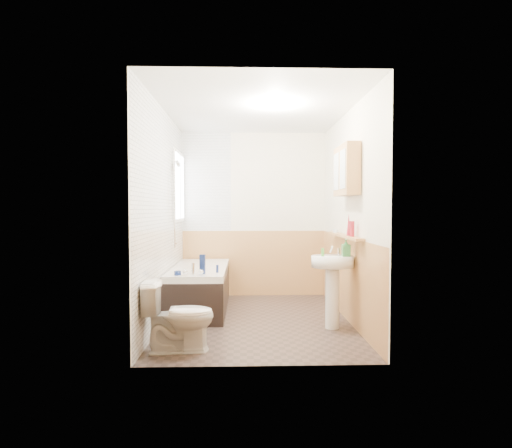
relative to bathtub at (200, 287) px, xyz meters
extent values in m
plane|color=#312622|center=(0.73, -0.53, -0.30)|extent=(2.80, 2.80, 0.00)
plane|color=white|center=(0.73, -0.53, 2.20)|extent=(2.80, 2.80, 0.00)
cube|color=#F4E9C9|center=(0.73, 0.88, 0.95)|extent=(2.20, 0.02, 2.50)
cube|color=#F4E9C9|center=(0.73, -1.94, 0.95)|extent=(2.20, 0.02, 2.50)
cube|color=#F4E9C9|center=(-0.38, -0.53, 0.95)|extent=(0.02, 2.80, 2.50)
cube|color=#F4E9C9|center=(1.84, -0.53, 0.95)|extent=(0.02, 2.80, 2.50)
cube|color=tan|center=(1.82, -0.53, 0.20)|extent=(0.01, 2.80, 1.00)
cube|color=tan|center=(0.73, -1.92, 0.20)|extent=(2.20, 0.01, 1.00)
cube|color=tan|center=(0.73, 0.86, 0.20)|extent=(2.20, 0.01, 1.00)
cube|color=white|center=(-0.36, -0.53, 0.95)|extent=(0.01, 2.80, 2.50)
cube|color=white|center=(0.01, 0.85, 1.45)|extent=(0.75, 0.01, 1.50)
cube|color=white|center=(-0.33, 0.42, 1.35)|extent=(0.03, 0.79, 0.99)
cube|color=white|center=(-0.32, 0.42, 1.35)|extent=(0.01, 0.70, 0.90)
cube|color=white|center=(-0.32, 0.42, 1.35)|extent=(0.01, 0.04, 0.90)
cube|color=black|center=(0.00, 0.00, -0.05)|extent=(0.70, 1.62, 0.49)
cube|color=white|center=(0.00, 0.00, 0.24)|extent=(0.70, 1.62, 0.08)
cube|color=white|center=(0.00, 0.00, 0.23)|extent=(0.56, 1.48, 0.04)
cylinder|color=silver|center=(0.00, -0.71, 0.35)|extent=(0.04, 0.04, 0.14)
sphere|color=silver|center=(-0.09, -0.71, 0.32)|extent=(0.06, 0.06, 0.06)
sphere|color=silver|center=(0.09, -0.71, 0.32)|extent=(0.06, 0.06, 0.06)
cylinder|color=silver|center=(-0.32, -0.07, 1.19)|extent=(0.02, 0.02, 1.31)
cylinder|color=silver|center=(-0.32, -0.07, 0.59)|extent=(0.05, 0.05, 0.02)
cylinder|color=silver|center=(-0.32, -0.07, 1.79)|extent=(0.05, 0.05, 0.02)
cylinder|color=silver|center=(-0.27, -0.07, 1.62)|extent=(0.07, 0.09, 0.09)
imported|color=white|center=(-0.03, -1.53, 0.03)|extent=(0.69, 0.42, 0.65)
cylinder|color=white|center=(1.57, -0.87, 0.03)|extent=(0.16, 0.16, 0.66)
ellipsoid|color=white|center=(1.57, -0.87, 0.45)|extent=(0.47, 0.38, 0.13)
cylinder|color=silver|center=(1.48, -0.78, 0.55)|extent=(0.03, 0.03, 0.08)
cylinder|color=silver|center=(1.66, -0.78, 0.55)|extent=(0.03, 0.03, 0.08)
cylinder|color=silver|center=(1.57, -0.79, 0.58)|extent=(0.02, 0.11, 0.09)
cube|color=tan|center=(1.77, -0.58, 0.72)|extent=(0.10, 1.34, 0.03)
cube|color=tan|center=(1.75, -0.76, 1.47)|extent=(0.15, 0.63, 0.57)
cube|color=silver|center=(1.67, -0.91, 1.47)|extent=(0.01, 0.24, 0.43)
cube|color=silver|center=(1.67, -0.60, 1.47)|extent=(0.01, 0.24, 0.43)
cylinder|color=maroon|center=(1.77, -0.92, 0.82)|extent=(0.06, 0.06, 0.17)
cone|color=maroon|center=(1.77, -0.78, 0.86)|extent=(0.06, 0.06, 0.25)
cylinder|color=silver|center=(1.77, -0.15, 0.75)|extent=(0.07, 0.07, 0.04)
imported|color=#388447|center=(1.70, -0.92, 0.56)|extent=(0.10, 0.20, 0.09)
cylinder|color=#59C647|center=(1.45, -0.91, 0.56)|extent=(0.04, 0.04, 0.09)
cube|color=navy|center=(0.10, -0.61, 0.39)|extent=(0.07, 0.05, 0.23)
cylinder|color=navy|center=(-0.18, -0.69, 0.30)|extent=(0.09, 0.09, 0.05)
cylinder|color=navy|center=(0.26, -0.52, 0.32)|extent=(0.04, 0.04, 0.09)
camera|label=1|loc=(0.59, -5.26, 1.03)|focal=28.00mm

